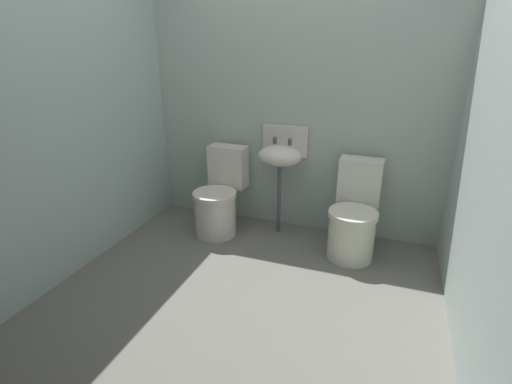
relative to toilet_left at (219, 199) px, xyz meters
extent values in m
cube|color=slate|center=(0.59, -0.94, -0.36)|extent=(3.12, 2.98, 0.08)
cube|color=#A6B5AA|center=(0.59, 0.40, 0.74)|extent=(3.12, 0.10, 2.12)
cube|color=#A2B6AE|center=(-0.82, -0.84, 0.74)|extent=(0.10, 2.78, 2.12)
cube|color=#A4B3AF|center=(2.00, -0.84, 0.74)|extent=(0.10, 2.78, 2.12)
cylinder|color=silver|center=(0.00, -0.09, -0.13)|extent=(0.39, 0.39, 0.38)
cylinder|color=silver|center=(0.00, -0.09, 0.08)|extent=(0.41, 0.41, 0.04)
cube|color=silver|center=(0.01, 0.21, 0.26)|extent=(0.37, 0.19, 0.40)
cylinder|color=silver|center=(1.24, -0.09, -0.13)|extent=(0.39, 0.39, 0.38)
cylinder|color=silver|center=(1.24, -0.09, 0.08)|extent=(0.41, 0.41, 0.04)
cube|color=silver|center=(1.24, 0.21, 0.26)|extent=(0.36, 0.19, 0.40)
cylinder|color=#51525A|center=(0.54, 0.16, 0.01)|extent=(0.04, 0.04, 0.66)
ellipsoid|color=silver|center=(0.54, 0.16, 0.43)|extent=(0.40, 0.32, 0.18)
cube|color=silver|center=(0.54, 0.33, 0.53)|extent=(0.42, 0.04, 0.28)
cylinder|color=#51525A|center=(0.47, 0.22, 0.55)|extent=(0.04, 0.04, 0.06)
cylinder|color=#51525A|center=(0.61, 0.22, 0.55)|extent=(0.04, 0.04, 0.06)
camera|label=1|loc=(1.46, -3.01, 1.38)|focal=26.94mm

